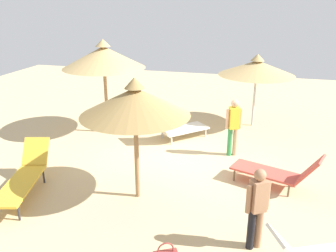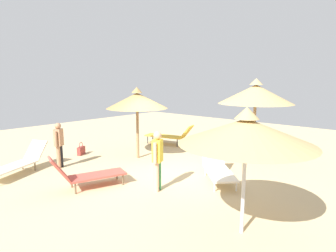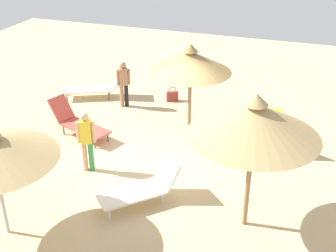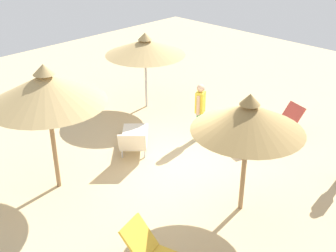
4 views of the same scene
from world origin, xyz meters
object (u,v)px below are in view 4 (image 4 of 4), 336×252
Objects in this scene: lounge_chair_far_left at (134,138)px; person_standing_edge at (200,108)px; parasol_umbrella_far_right at (46,89)px; lounge_chair_center at (271,129)px; parasol_umbrella_near_right at (248,118)px; parasol_umbrella_near_left at (145,47)px.

person_standing_edge is (0.76, 1.75, 0.53)m from lounge_chair_far_left.
parasol_umbrella_far_right is 3.09m from lounge_chair_far_left.
lounge_chair_center is (2.34, 5.23, -2.01)m from parasol_umbrella_far_right.
lounge_chair_far_left is 1.98m from person_standing_edge.
parasol_umbrella_far_right reaches higher than parasol_umbrella_near_right.
parasol_umbrella_near_left is (-1.85, 4.51, -0.44)m from parasol_umbrella_far_right.
person_standing_edge is (0.79, 4.06, -1.52)m from parasol_umbrella_far_right.
parasol_umbrella_far_right is at bearing -90.74° from lounge_chair_far_left.
parasol_umbrella_near_right is 1.66× the size of person_standing_edge.
parasol_umbrella_far_right is 1.20× the size of parasol_umbrella_near_left.
parasol_umbrella_near_left is 3.31m from lounge_chair_far_left.
parasol_umbrella_near_left is 5.81m from parasol_umbrella_near_right.
parasol_umbrella_near_right reaches higher than lounge_chair_center.
parasol_umbrella_near_right reaches higher than parasol_umbrella_near_left.
parasol_umbrella_near_left is at bearing 157.30° from parasol_umbrella_near_right.
lounge_chair_far_left is 3.73m from lounge_chair_center.
lounge_chair_far_left is at bearing -113.33° from person_standing_edge.
parasol_umbrella_far_right is at bearing -147.13° from parasol_umbrella_near_right.
parasol_umbrella_near_right is 3.63m from lounge_chair_center.
lounge_chair_center is at bearing 65.92° from parasol_umbrella_far_right.
parasol_umbrella_near_right reaches higher than lounge_chair_far_left.
lounge_chair_far_left is at bearing 179.31° from parasol_umbrella_near_right.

